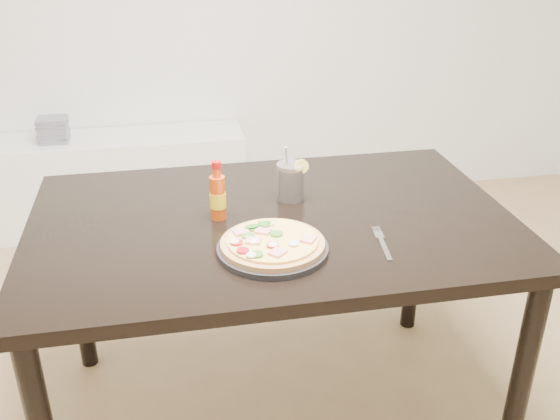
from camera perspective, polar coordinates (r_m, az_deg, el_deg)
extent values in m
cube|color=black|center=(1.83, -0.72, -1.21)|extent=(1.40, 0.90, 0.04)
cylinder|color=black|center=(1.95, 21.15, -14.58)|extent=(0.06, 0.06, 0.71)
cylinder|color=black|center=(2.36, -18.05, -6.39)|extent=(0.06, 0.06, 0.71)
cylinder|color=black|center=(2.51, 12.25, -3.57)|extent=(0.06, 0.06, 0.71)
cylinder|color=black|center=(1.64, -0.68, -3.57)|extent=(0.29, 0.29, 0.02)
cylinder|color=tan|center=(1.63, -0.68, -3.11)|extent=(0.27, 0.27, 0.01)
cylinder|color=#FAE36D|center=(1.62, -0.68, -2.79)|extent=(0.24, 0.24, 0.01)
cube|color=pink|center=(1.55, -0.22, -3.90)|extent=(0.05, 0.05, 0.01)
cube|color=pink|center=(1.61, -2.47, -2.83)|extent=(0.05, 0.04, 0.01)
cube|color=pink|center=(1.65, -3.57, -2.01)|extent=(0.05, 0.04, 0.01)
cube|color=pink|center=(1.66, -1.55, -1.92)|extent=(0.05, 0.05, 0.01)
cube|color=pink|center=(1.62, 2.61, -2.68)|extent=(0.05, 0.05, 0.01)
cylinder|color=red|center=(1.60, -4.00, -3.00)|extent=(0.03, 0.03, 0.01)
cylinder|color=red|center=(1.57, -3.43, -3.73)|extent=(0.03, 0.03, 0.01)
cylinder|color=red|center=(1.59, -0.67, -3.24)|extent=(0.03, 0.03, 0.01)
cylinder|color=red|center=(1.66, -3.68, -1.98)|extent=(0.03, 0.03, 0.01)
cylinder|color=#42802A|center=(1.63, -2.93, -2.38)|extent=(0.03, 0.03, 0.01)
cylinder|color=#42802A|center=(1.64, -0.33, -2.18)|extent=(0.03, 0.03, 0.01)
cylinder|color=#42802A|center=(1.55, -2.16, -4.06)|extent=(0.03, 0.03, 0.01)
cylinder|color=#42802A|center=(1.67, -2.37, -1.68)|extent=(0.03, 0.03, 0.01)
ellipsoid|color=white|center=(1.61, -4.22, -2.91)|extent=(0.03, 0.03, 0.01)
ellipsoid|color=white|center=(1.69, -0.96, -1.21)|extent=(0.03, 0.03, 0.01)
ellipsoid|color=white|center=(1.60, -2.43, -2.89)|extent=(0.03, 0.03, 0.01)
ellipsoid|color=white|center=(1.54, -2.65, -4.14)|extent=(0.03, 0.03, 0.01)
ellipsoid|color=white|center=(1.59, 1.23, -3.07)|extent=(0.03, 0.03, 0.01)
ellipsoid|color=white|center=(1.59, -0.64, -3.21)|extent=(0.03, 0.03, 0.01)
ellipsoid|color=#2A731B|center=(1.68, -1.56, -1.28)|extent=(0.04, 0.05, 0.00)
ellipsoid|color=#2A731B|center=(1.68, -1.42, -1.21)|extent=(0.05, 0.04, 0.00)
ellipsoid|color=#2A731B|center=(1.67, -2.57, -1.47)|extent=(0.04, 0.03, 0.00)
cylinder|color=#CD410C|center=(1.79, -5.70, 1.12)|extent=(0.05, 0.05, 0.13)
cylinder|color=yellow|center=(1.80, -5.69, 0.93)|extent=(0.05, 0.05, 0.05)
cylinder|color=#CD410C|center=(1.76, -5.81, 3.44)|extent=(0.02, 0.02, 0.03)
cylinder|color=red|center=(1.75, -5.85, 4.14)|extent=(0.03, 0.03, 0.02)
cylinder|color=black|center=(1.92, 1.00, 2.45)|extent=(0.08, 0.08, 0.10)
cylinder|color=silver|center=(1.92, 1.00, 2.64)|extent=(0.09, 0.09, 0.11)
cylinder|color=#F2E059|center=(1.88, 1.99, 4.01)|extent=(0.04, 0.01, 0.04)
cylinder|color=#B2B2B7|center=(1.91, 0.65, 3.65)|extent=(0.03, 0.06, 0.17)
cube|color=silver|center=(1.67, 9.58, -3.55)|extent=(0.03, 0.12, 0.00)
cube|color=silver|center=(1.74, 9.02, -2.26)|extent=(0.03, 0.04, 0.00)
cube|color=silver|center=(1.76, 8.51, -1.77)|extent=(0.01, 0.03, 0.00)
cube|color=silver|center=(1.76, 8.70, -1.76)|extent=(0.01, 0.03, 0.00)
cube|color=silver|center=(1.77, 8.89, -1.75)|extent=(0.01, 0.03, 0.00)
cube|color=silver|center=(1.77, 9.08, -1.75)|extent=(0.01, 0.03, 0.00)
cube|color=white|center=(3.44, -15.12, 2.50)|extent=(1.40, 0.34, 0.50)
cube|color=slate|center=(3.37, -19.88, 5.98)|extent=(0.14, 0.12, 0.01)
cube|color=slate|center=(3.36, -19.91, 6.14)|extent=(0.14, 0.12, 0.01)
cube|color=slate|center=(3.36, -19.93, 6.31)|extent=(0.14, 0.12, 0.01)
cube|color=slate|center=(3.36, -19.96, 6.48)|extent=(0.14, 0.12, 0.01)
cube|color=slate|center=(3.35, -19.99, 6.65)|extent=(0.14, 0.12, 0.01)
cube|color=slate|center=(3.35, -20.02, 6.82)|extent=(0.14, 0.12, 0.01)
cube|color=slate|center=(3.35, -20.04, 6.99)|extent=(0.14, 0.12, 0.01)
cube|color=slate|center=(3.34, -20.07, 7.16)|extent=(0.14, 0.12, 0.01)
cube|color=slate|center=(3.34, -20.10, 7.33)|extent=(0.14, 0.12, 0.01)
cube|color=slate|center=(3.34, -20.12, 7.50)|extent=(0.14, 0.12, 0.01)
cube|color=slate|center=(3.33, -20.15, 7.67)|extent=(0.14, 0.12, 0.01)
cube|color=slate|center=(3.33, -20.18, 7.84)|extent=(0.14, 0.12, 0.01)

